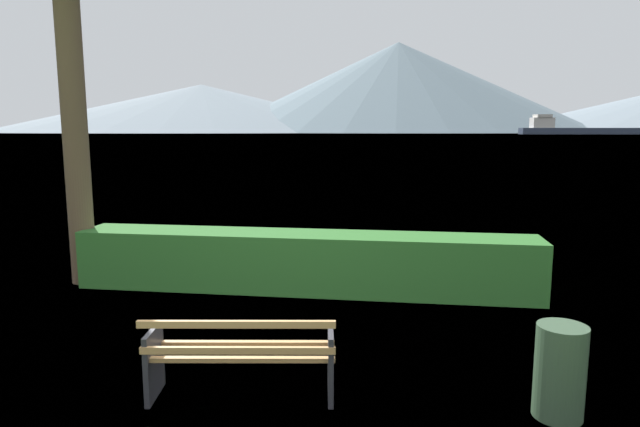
{
  "coord_description": "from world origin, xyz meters",
  "views": [
    {
      "loc": [
        1.44,
        -4.82,
        2.56
      ],
      "look_at": [
        0.0,
        5.32,
        0.98
      ],
      "focal_mm": 30.6,
      "sensor_mm": 36.0,
      "label": 1
    }
  ],
  "objects": [
    {
      "name": "hedge_row",
      "position": [
        0.0,
        3.56,
        0.46
      ],
      "size": [
        7.31,
        0.88,
        0.93
      ],
      "primitive_type": "cube",
      "color": "#2D6B28",
      "rests_on": "ground_plane"
    },
    {
      "name": "park_bench",
      "position": [
        0.01,
        -0.06,
        0.43
      ],
      "size": [
        1.84,
        0.81,
        0.87
      ],
      "color": "tan",
      "rests_on": "ground_plane"
    },
    {
      "name": "water_surface",
      "position": [
        0.0,
        307.73,
        0.0
      ],
      "size": [
        620.0,
        620.0,
        0.0
      ],
      "primitive_type": "plane",
      "color": "#7A99A8",
      "rests_on": "ground_plane"
    },
    {
      "name": "distant_hills",
      "position": [
        47.64,
        559.01,
        32.51
      ],
      "size": [
        907.43,
        469.03,
        87.16
      ],
      "color": "gray",
      "rests_on": "ground_plane"
    },
    {
      "name": "cargo_ship_large",
      "position": [
        93.77,
        310.33,
        2.99
      ],
      "size": [
        62.92,
        14.25,
        10.68
      ],
      "color": "#2D384C",
      "rests_on": "water_surface"
    },
    {
      "name": "trash_bin",
      "position": [
        2.91,
        0.02,
        0.42
      ],
      "size": [
        0.44,
        0.44,
        0.85
      ],
      "primitive_type": "cylinder",
      "color": "#385138",
      "rests_on": "ground_plane"
    },
    {
      "name": "ground_plane",
      "position": [
        0.0,
        0.0,
        0.0
      ],
      "size": [
        1400.0,
        1400.0,
        0.0
      ],
      "primitive_type": "plane",
      "color": "#567A38"
    }
  ]
}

